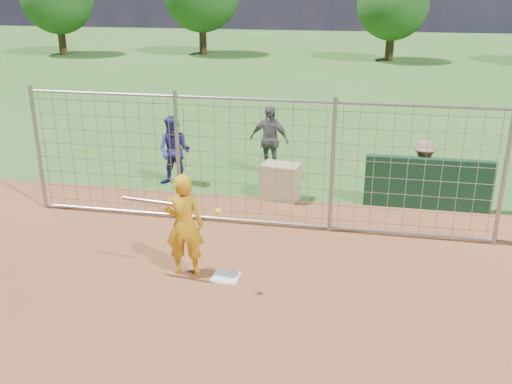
% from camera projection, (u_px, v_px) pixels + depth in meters
% --- Properties ---
extents(ground, '(100.00, 100.00, 0.00)m').
position_uv_depth(ground, '(229.00, 272.00, 9.44)').
color(ground, '#2D591E').
rests_on(ground, ground).
extents(home_plate, '(0.43, 0.43, 0.02)m').
position_uv_depth(home_plate, '(226.00, 277.00, 9.25)').
color(home_plate, silver).
rests_on(home_plate, ground).
extents(dugout_wall, '(2.60, 0.20, 1.10)m').
position_uv_depth(dugout_wall, '(428.00, 184.00, 11.92)').
color(dugout_wall, '#11381E').
rests_on(dugout_wall, ground).
extents(batter, '(0.69, 0.51, 1.72)m').
position_uv_depth(batter, '(184.00, 225.00, 9.12)').
color(batter, orange).
rests_on(batter, ground).
extents(bystander_a, '(0.85, 0.68, 1.65)m').
position_uv_depth(bystander_a, '(175.00, 151.00, 13.21)').
color(bystander_a, navy).
rests_on(bystander_a, ground).
extents(bystander_b, '(1.11, 0.69, 1.76)m').
position_uv_depth(bystander_b, '(269.00, 140.00, 13.94)').
color(bystander_b, '#5C5B60').
rests_on(bystander_b, ground).
extents(bystander_c, '(1.01, 0.73, 1.41)m').
position_uv_depth(bystander_c, '(423.00, 172.00, 12.15)').
color(bystander_c, '#8D614D').
rests_on(bystander_c, ground).
extents(equipment_bin, '(0.88, 0.67, 0.80)m').
position_uv_depth(equipment_bin, '(281.00, 182.00, 12.50)').
color(equipment_bin, tan).
rests_on(equipment_bin, ground).
extents(equipment_in_play, '(1.67, 0.36, 0.10)m').
position_uv_depth(equipment_in_play, '(164.00, 203.00, 8.66)').
color(equipment_in_play, silver).
rests_on(equipment_in_play, ground).
extents(backstop_fence, '(9.08, 0.08, 2.60)m').
position_uv_depth(backstop_fence, '(253.00, 164.00, 10.84)').
color(backstop_fence, gray).
rests_on(backstop_fence, ground).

